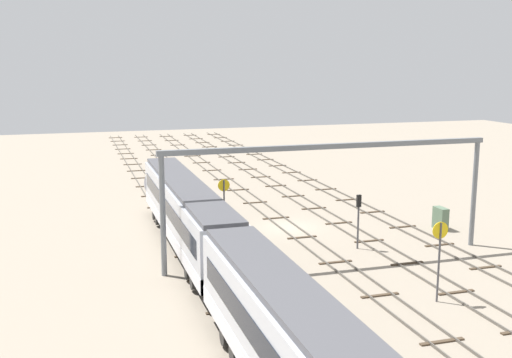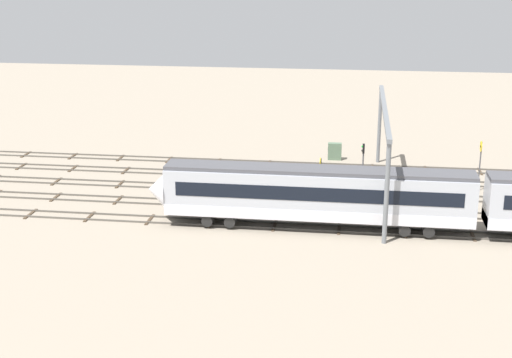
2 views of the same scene
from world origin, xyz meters
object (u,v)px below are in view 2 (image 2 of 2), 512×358
(overhead_gantry, at_px, (384,127))
(speed_sign_near_foreground, at_px, (480,158))
(speed_sign_mid_trackside, at_px, (320,179))
(signal_light_trackside_approach, at_px, (363,158))
(relay_cabinet, at_px, (335,151))

(overhead_gantry, bearing_deg, speed_sign_near_foreground, -162.86)
(speed_sign_mid_trackside, distance_m, signal_light_trackside_approach, 9.83)
(relay_cabinet, bearing_deg, signal_light_trackside_approach, 108.01)
(overhead_gantry, height_order, relay_cabinet, overhead_gantry)
(speed_sign_near_foreground, bearing_deg, speed_sign_mid_trackside, 32.54)
(overhead_gantry, distance_m, signal_light_trackside_approach, 5.01)
(signal_light_trackside_approach, bearing_deg, speed_sign_near_foreground, 178.93)
(signal_light_trackside_approach, relative_size, relay_cabinet, 2.23)
(speed_sign_near_foreground, distance_m, signal_light_trackside_approach, 10.55)
(speed_sign_near_foreground, relative_size, speed_sign_mid_trackside, 0.93)
(overhead_gantry, distance_m, speed_sign_near_foreground, 9.86)
(overhead_gantry, bearing_deg, speed_sign_mid_trackside, 50.34)
(speed_sign_near_foreground, xyz_separation_m, speed_sign_mid_trackside, (14.05, 8.96, 0.13))
(overhead_gantry, distance_m, speed_sign_mid_trackside, 8.66)
(speed_sign_near_foreground, bearing_deg, relay_cabinet, -34.04)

